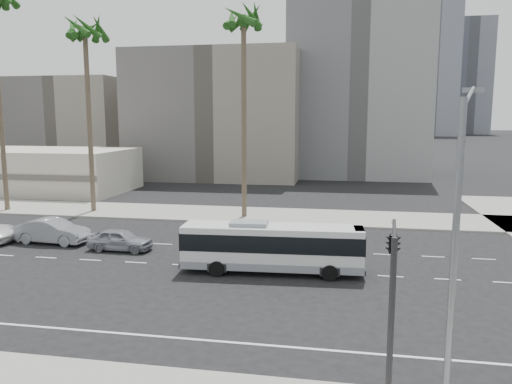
% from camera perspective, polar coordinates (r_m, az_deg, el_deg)
% --- Properties ---
extents(ground, '(700.00, 700.00, 0.00)m').
position_cam_1_polar(ground, '(29.30, -2.75, -8.74)').
color(ground, black).
rests_on(ground, ground).
extents(sidewalk_north, '(120.00, 7.00, 0.15)m').
position_cam_1_polar(sidewalk_north, '(44.08, 1.75, -2.74)').
color(sidewalk_north, gray).
rests_on(sidewalk_north, ground).
extents(commercial_low, '(22.00, 12.16, 5.00)m').
position_cam_1_polar(commercial_low, '(64.74, -24.03, 2.32)').
color(commercial_low, beige).
rests_on(commercial_low, ground).
extents(midrise_beige_west, '(24.00, 18.00, 18.00)m').
position_cam_1_polar(midrise_beige_west, '(74.54, -4.11, 8.77)').
color(midrise_beige_west, '#66625E').
rests_on(midrise_beige_west, ground).
extents(midrise_gray_center, '(20.00, 20.00, 26.00)m').
position_cam_1_polar(midrise_gray_center, '(79.40, 11.60, 11.49)').
color(midrise_gray_center, slate).
rests_on(midrise_gray_center, ground).
extents(midrise_beige_far, '(18.00, 16.00, 15.00)m').
position_cam_1_polar(midrise_beige_far, '(89.06, -19.84, 7.28)').
color(midrise_beige_far, '#66625E').
rests_on(midrise_beige_far, ground).
extents(civic_tower, '(42.00, 42.00, 129.00)m').
position_cam_1_polar(civic_tower, '(279.02, 8.67, 14.67)').
color(civic_tower, beige).
rests_on(civic_tower, ground).
extents(highrise_right, '(26.00, 26.00, 70.00)m').
position_cam_1_polar(highrise_right, '(261.48, 19.19, 13.87)').
color(highrise_right, slate).
rests_on(highrise_right, ground).
extents(highrise_far, '(22.00, 22.00, 60.00)m').
position_cam_1_polar(highrise_far, '(295.01, 23.13, 12.03)').
color(highrise_far, slate).
rests_on(highrise_far, ground).
extents(city_bus, '(10.28, 2.84, 2.92)m').
position_cam_1_polar(city_bus, '(28.07, 1.87, -6.25)').
color(city_bus, silver).
rests_on(city_bus, ground).
extents(car_a, '(1.81, 4.30, 1.45)m').
position_cam_1_polar(car_a, '(34.03, -15.38, -5.31)').
color(car_a, gray).
rests_on(car_a, ground).
extents(car_b, '(2.19, 5.32, 1.71)m').
position_cam_1_polar(car_b, '(37.46, -22.39, -4.19)').
color(car_b, gray).
rests_on(car_b, ground).
extents(streetlight_corner, '(1.75, 4.52, 9.80)m').
position_cam_1_polar(streetlight_corner, '(16.50, 22.23, -3.18)').
color(streetlight_corner, slate).
rests_on(streetlight_corner, ground).
extents(traffic_signal, '(2.50, 3.33, 5.41)m').
position_cam_1_polar(traffic_signal, '(17.03, 15.54, -6.02)').
color(traffic_signal, '#262628').
rests_on(traffic_signal, ground).
extents(palm_near, '(5.35, 5.35, 18.01)m').
position_cam_1_polar(palm_near, '(43.35, -1.44, 18.67)').
color(palm_near, brown).
rests_on(palm_near, ground).
extents(palm_mid, '(5.72, 5.72, 17.63)m').
position_cam_1_polar(palm_mid, '(48.22, -19.11, 16.64)').
color(palm_mid, brown).
rests_on(palm_mid, ground).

